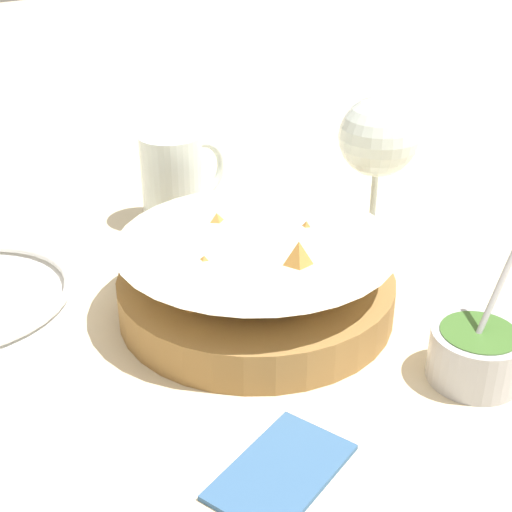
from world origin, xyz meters
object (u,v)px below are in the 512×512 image
at_px(wine_glass, 378,141).
at_px(beer_mug, 174,182).
at_px(sauce_cup, 476,352).
at_px(food_basket, 255,280).

distance_m(wine_glass, beer_mug, 0.24).
distance_m(sauce_cup, beer_mug, 0.41).
height_order(sauce_cup, wine_glass, wine_glass).
distance_m(food_basket, wine_glass, 0.22).
bearing_deg(wine_glass, food_basket, -171.21).
relative_size(sauce_cup, wine_glass, 0.79).
relative_size(food_basket, beer_mug, 2.29).
xyz_separation_m(food_basket, beer_mug, (0.06, 0.21, 0.02)).
height_order(food_basket, beer_mug, beer_mug).
xyz_separation_m(food_basket, sauce_cup, (0.07, -0.19, -0.01)).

